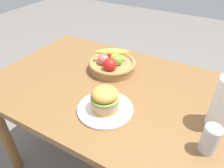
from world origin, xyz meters
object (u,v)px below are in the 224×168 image
(plate, at_px, (105,109))
(sandwich, at_px, (105,99))
(soda_can, at_px, (210,139))
(fruit_basket, at_px, (112,63))

(plate, bearing_deg, sandwich, 180.00)
(soda_can, height_order, fruit_basket, fruit_basket)
(soda_can, xyz_separation_m, fruit_basket, (-0.62, 0.34, -0.01))
(plate, height_order, soda_can, soda_can)
(plate, relative_size, fruit_basket, 0.93)
(plate, height_order, sandwich, sandwich)
(plate, relative_size, sandwich, 1.96)
(soda_can, relative_size, fruit_basket, 0.43)
(plate, relative_size, soda_can, 2.15)
(fruit_basket, bearing_deg, sandwich, -65.46)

